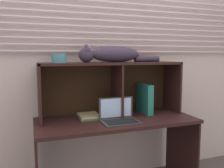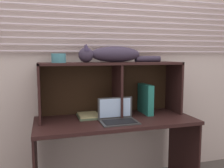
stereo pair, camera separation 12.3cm
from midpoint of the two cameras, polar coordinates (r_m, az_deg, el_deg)
back_panel_with_blinds at (r=2.40m, az=0.10°, el=6.60°), size 4.40×0.08×2.50m
desk at (r=2.19m, az=2.58°, el=-11.78°), size 1.42×0.59×0.70m
hutch_shelf_unit at (r=2.24m, az=1.48°, el=1.17°), size 1.33×0.32×0.50m
cat at (r=2.20m, az=1.63°, el=7.11°), size 0.79×0.17×0.16m
laptop at (r=2.07m, az=3.10°, el=-7.90°), size 0.32×0.23×0.20m
binder_upright at (r=2.36m, az=9.52°, el=-3.56°), size 0.06×0.26×0.29m
book_stack at (r=2.21m, az=-4.13°, el=-7.64°), size 0.19×0.23×0.03m
small_basket at (r=2.10m, az=-11.06°, el=6.14°), size 0.12×0.12×0.08m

